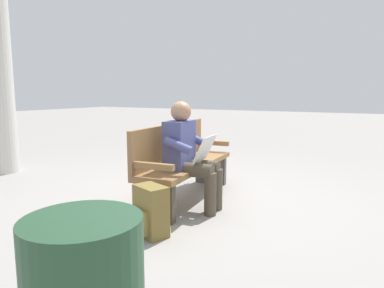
% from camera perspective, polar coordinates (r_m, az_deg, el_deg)
% --- Properties ---
extents(ground_plane, '(40.00, 40.00, 0.00)m').
position_cam_1_polar(ground_plane, '(4.30, -0.73, -8.86)').
color(ground_plane, gray).
extents(bench_near, '(1.84, 0.65, 0.90)m').
position_cam_1_polar(bench_near, '(4.21, -1.62, -2.77)').
color(bench_near, olive).
rests_on(bench_near, ground).
extents(person_seated, '(0.60, 0.60, 1.18)m').
position_cam_1_polar(person_seated, '(3.80, -0.52, -1.40)').
color(person_seated, '#474C84').
rests_on(person_seated, ground).
extents(backpack, '(0.31, 0.36, 0.46)m').
position_cam_1_polar(backpack, '(3.20, -6.76, -10.79)').
color(backpack, brown).
rests_on(backpack, ground).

